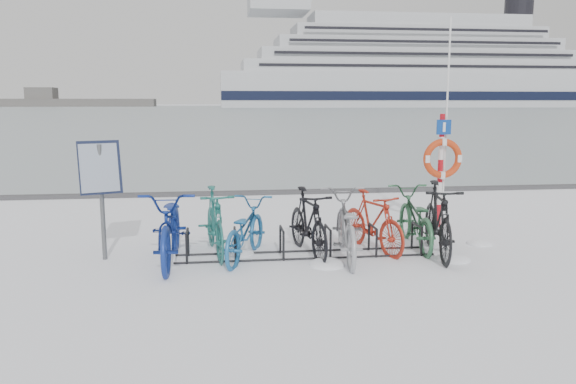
% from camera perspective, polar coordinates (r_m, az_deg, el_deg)
% --- Properties ---
extents(ground, '(900.00, 900.00, 0.00)m').
position_cam_1_polar(ground, '(8.79, 1.73, -6.50)').
color(ground, white).
rests_on(ground, ground).
extents(ice_sheet, '(400.00, 298.00, 0.02)m').
position_cam_1_polar(ice_sheet, '(163.39, -6.70, 8.31)').
color(ice_sheet, '#A4B2B9').
rests_on(ice_sheet, ground).
extents(quay_edge, '(400.00, 0.25, 0.10)m').
position_cam_1_polar(quay_edge, '(14.51, -1.84, -0.04)').
color(quay_edge, '#3F3F42').
rests_on(quay_edge, ground).
extents(bike_rack, '(4.00, 0.48, 0.46)m').
position_cam_1_polar(bike_rack, '(8.75, 1.73, -5.36)').
color(bike_rack, black).
rests_on(bike_rack, ground).
extents(info_board, '(0.64, 0.41, 1.81)m').
position_cam_1_polar(info_board, '(8.77, -18.54, 1.67)').
color(info_board, '#595B5E').
rests_on(info_board, ground).
extents(lifebuoy_station, '(0.75, 0.22, 3.91)m').
position_cam_1_polar(lifebuoy_station, '(10.94, 15.41, 3.28)').
color(lifebuoy_station, '#B00E18').
rests_on(lifebuoy_station, ground).
extents(cruise_ferry, '(154.30, 29.07, 50.70)m').
position_cam_1_polar(cruise_ferry, '(233.27, 12.60, 11.80)').
color(cruise_ferry, silver).
rests_on(cruise_ferry, ground).
extents(bike_0, '(0.80, 2.22, 1.16)m').
position_cam_1_polar(bike_0, '(8.55, -11.74, -3.15)').
color(bike_0, navy).
rests_on(bike_0, ground).
extents(bike_1, '(0.74, 1.85, 1.08)m').
position_cam_1_polar(bike_1, '(8.87, -7.45, -2.84)').
color(bike_1, '#1E655D').
rests_on(bike_1, ground).
extents(bike_2, '(1.20, 1.89, 0.94)m').
position_cam_1_polar(bike_2, '(8.61, -4.44, -3.65)').
color(bike_2, '#1E619A').
rests_on(bike_2, ground).
extents(bike_3, '(0.78, 1.84, 1.07)m').
position_cam_1_polar(bike_3, '(8.78, 2.06, -2.92)').
color(bike_3, black).
rests_on(bike_3, ground).
extents(bike_4, '(0.93, 2.09, 1.06)m').
position_cam_1_polar(bike_4, '(8.62, 5.88, -3.23)').
color(bike_4, '#95979C').
rests_on(bike_4, ground).
extents(bike_5, '(1.00, 1.72, 1.00)m').
position_cam_1_polar(bike_5, '(9.13, 8.59, -2.79)').
color(bike_5, '#AB2717').
rests_on(bike_5, ground).
extents(bike_6, '(0.81, 1.96, 1.00)m').
position_cam_1_polar(bike_6, '(9.49, 12.74, -2.43)').
color(bike_6, '#2E6340').
rests_on(bike_6, ground).
extents(bike_7, '(0.90, 2.01, 1.17)m').
position_cam_1_polar(bike_7, '(9.05, 14.98, -2.55)').
color(bike_7, black).
rests_on(bike_7, ground).
extents(snow_drifts, '(4.48, 1.48, 0.19)m').
position_cam_1_polar(snow_drifts, '(8.86, 8.40, -6.49)').
color(snow_drifts, white).
rests_on(snow_drifts, ground).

